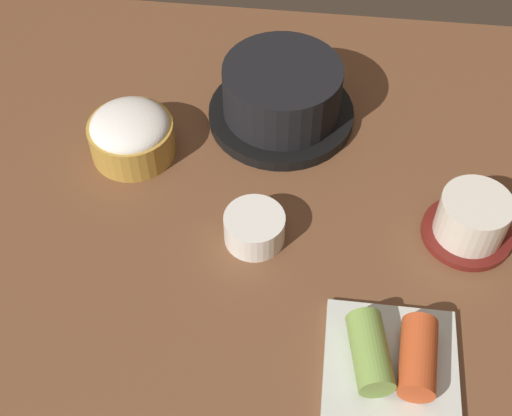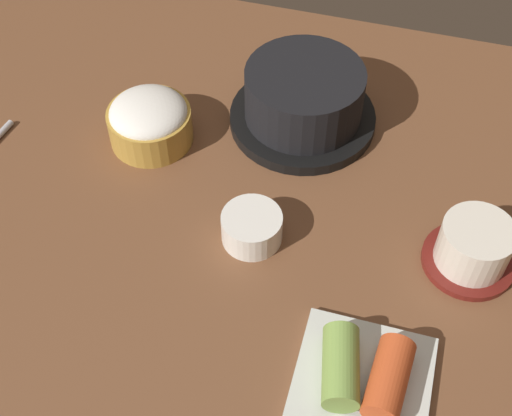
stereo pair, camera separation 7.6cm
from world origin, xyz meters
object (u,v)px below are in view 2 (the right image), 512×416
object	(u,v)px
stone_pot	(304,99)
tea_cup_with_saucer	(474,247)
banchan_cup_center	(252,227)
kimchi_plate	(363,378)
rice_bowl	(149,120)

from	to	relation	value
stone_pot	tea_cup_with_saucer	size ratio (longest dim) A/B	1.84
banchan_cup_center	kimchi_plate	bearing A→B (deg)	-43.27
kimchi_plate	stone_pot	bearing A→B (deg)	112.45
kimchi_plate	tea_cup_with_saucer	bearing A→B (deg)	63.71
banchan_cup_center	kimchi_plate	xyz separation A→B (cm)	(14.76, -13.89, -0.23)
kimchi_plate	rice_bowl	bearing A→B (deg)	140.77
banchan_cup_center	stone_pot	bearing A→B (deg)	86.63
rice_bowl	kimchi_plate	xyz separation A→B (cm)	(30.80, -25.15, -1.41)
stone_pot	rice_bowl	xyz separation A→B (cm)	(-17.17, -7.84, -0.81)
tea_cup_with_saucer	kimchi_plate	size ratio (longest dim) A/B	0.78
rice_bowl	tea_cup_with_saucer	bearing A→B (deg)	-11.77
stone_pot	tea_cup_with_saucer	xyz separation A→B (cm)	(22.02, -16.00, -1.10)
tea_cup_with_saucer	kimchi_plate	xyz separation A→B (cm)	(-8.39, -16.99, -1.11)
stone_pot	banchan_cup_center	distance (cm)	19.24
stone_pot	banchan_cup_center	bearing A→B (deg)	-93.37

